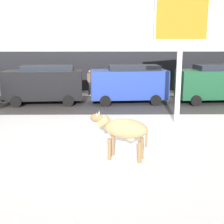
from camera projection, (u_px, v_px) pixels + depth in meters
ground_plane at (100, 158)px, 10.02m from camera, size 120.00×120.00×0.00m
road_strip at (104, 104)px, 18.61m from camera, size 60.00×5.60×0.01m
building_facade at (105, 5)px, 24.01m from camera, size 44.00×6.10×13.00m
cow_tan at (124, 129)px, 9.73m from camera, size 1.93×0.98×1.54m
billboard at (181, 27)px, 13.38m from camera, size 2.51×0.69×5.56m
car_black_van at (44, 83)px, 18.42m from camera, size 4.73×2.38×2.32m
car_blue_van at (129, 83)px, 18.66m from camera, size 4.73×2.38×2.32m
car_darkgreen_van at (216, 83)px, 18.77m from camera, size 4.73×2.38×2.32m
pedestrian_near_billboard at (124, 82)px, 21.72m from camera, size 0.36×0.24×1.73m
pedestrian_by_cars at (90, 82)px, 21.69m from camera, size 0.36×0.24×1.73m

